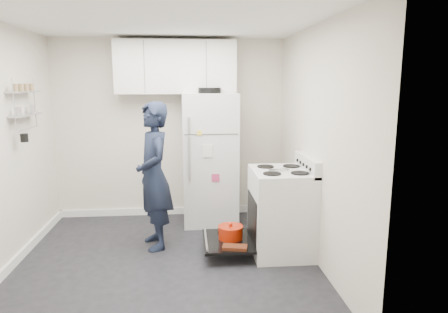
{
  "coord_description": "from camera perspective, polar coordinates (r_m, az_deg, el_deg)",
  "views": [
    {
      "loc": [
        0.26,
        -4.06,
        1.9
      ],
      "look_at": [
        0.66,
        0.49,
        1.05
      ],
      "focal_mm": 32.0,
      "sensor_mm": 36.0,
      "label": 1
    }
  ],
  "objects": [
    {
      "name": "room",
      "position": [
        4.16,
        -8.96,
        0.81
      ],
      "size": [
        3.21,
        3.21,
        2.51
      ],
      "color": "black",
      "rests_on": "ground"
    },
    {
      "name": "electric_range",
      "position": [
        4.56,
        7.99,
        -7.88
      ],
      "size": [
        0.66,
        0.76,
        1.1
      ],
      "color": "silver",
      "rests_on": "ground"
    },
    {
      "name": "open_oven_door",
      "position": [
        4.58,
        0.72,
        -11.44
      ],
      "size": [
        0.55,
        0.71,
        0.22
      ],
      "color": "black",
      "rests_on": "ground"
    },
    {
      "name": "refrigerator",
      "position": [
        5.42,
        -2.01,
        -0.25
      ],
      "size": [
        0.72,
        0.74,
        1.83
      ],
      "color": "silver",
      "rests_on": "ground"
    },
    {
      "name": "upper_cabinets",
      "position": [
        5.5,
        -6.89,
        12.54
      ],
      "size": [
        1.6,
        0.33,
        0.7
      ],
      "primitive_type": "cube",
      "color": "silver",
      "rests_on": "room"
    },
    {
      "name": "wall_shelf_rack",
      "position": [
        4.89,
        -26.57,
        6.79
      ],
      "size": [
        0.14,
        0.6,
        0.61
      ],
      "color": "#B2B2B7",
      "rests_on": "room"
    },
    {
      "name": "person",
      "position": [
        4.64,
        -9.98,
        -2.75
      ],
      "size": [
        0.57,
        0.71,
        1.69
      ],
      "primitive_type": "imported",
      "rotation": [
        0.0,
        0.0,
        -1.27
      ],
      "color": "black",
      "rests_on": "ground"
    }
  ]
}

